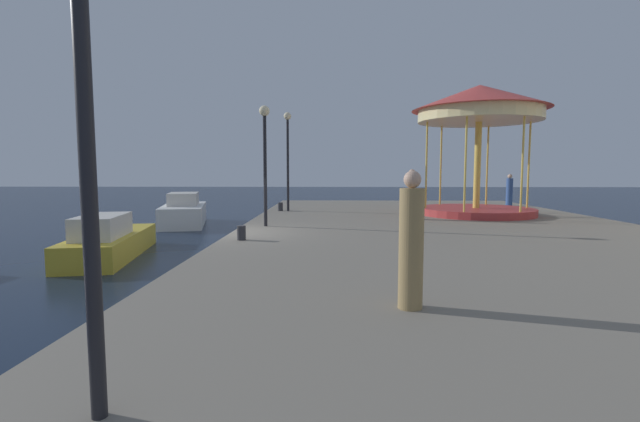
{
  "coord_description": "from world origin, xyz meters",
  "views": [
    {
      "loc": [
        3.09,
        -13.42,
        2.71
      ],
      "look_at": [
        2.66,
        4.13,
        1.08
      ],
      "focal_mm": 24.4,
      "sensor_mm": 36.0,
      "label": 1
    }
  ],
  "objects_px": {
    "carousel": "(479,118)",
    "lamp_post_far_end": "(288,144)",
    "motorboat_yellow": "(109,241)",
    "person_far_corner": "(411,244)",
    "bollard_north": "(280,207)",
    "bollard_south": "(241,233)",
    "motorboat_white": "(184,212)",
    "person_by_the_water": "(412,196)",
    "lamp_post_mid_promenade": "(265,144)",
    "person_near_carousel": "(509,191)",
    "lamp_post_near_edge": "(79,1)"
  },
  "relations": [
    {
      "from": "bollard_south",
      "to": "lamp_post_far_end",
      "type": "bearing_deg",
      "value": 87.25
    },
    {
      "from": "bollard_south",
      "to": "carousel",
      "type": "bearing_deg",
      "value": 39.17
    },
    {
      "from": "motorboat_white",
      "to": "bollard_north",
      "type": "height_order",
      "value": "motorboat_white"
    },
    {
      "from": "lamp_post_near_edge",
      "to": "person_by_the_water",
      "type": "relative_size",
      "value": 2.33
    },
    {
      "from": "bollard_north",
      "to": "bollard_south",
      "type": "bearing_deg",
      "value": -90.41
    },
    {
      "from": "carousel",
      "to": "lamp_post_near_edge",
      "type": "xyz_separation_m",
      "value": [
        -8.14,
        -15.85,
        -1.06
      ]
    },
    {
      "from": "motorboat_white",
      "to": "bollard_south",
      "type": "bearing_deg",
      "value": -63.1
    },
    {
      "from": "motorboat_white",
      "to": "lamp_post_mid_promenade",
      "type": "distance_m",
      "value": 8.88
    },
    {
      "from": "lamp_post_mid_promenade",
      "to": "person_near_carousel",
      "type": "distance_m",
      "value": 15.21
    },
    {
      "from": "motorboat_white",
      "to": "person_near_carousel",
      "type": "relative_size",
      "value": 3.02
    },
    {
      "from": "lamp_post_far_end",
      "to": "person_by_the_water",
      "type": "height_order",
      "value": "lamp_post_far_end"
    },
    {
      "from": "person_near_carousel",
      "to": "lamp_post_far_end",
      "type": "bearing_deg",
      "value": -164.65
    },
    {
      "from": "carousel",
      "to": "person_far_corner",
      "type": "relative_size",
      "value": 2.97
    },
    {
      "from": "lamp_post_far_end",
      "to": "person_far_corner",
      "type": "xyz_separation_m",
      "value": [
        3.15,
        -14.78,
        -2.25
      ]
    },
    {
      "from": "carousel",
      "to": "lamp_post_far_end",
      "type": "bearing_deg",
      "value": 168.53
    },
    {
      "from": "bollard_north",
      "to": "motorboat_white",
      "type": "bearing_deg",
      "value": 170.19
    },
    {
      "from": "motorboat_yellow",
      "to": "bollard_north",
      "type": "distance_m",
      "value": 8.67
    },
    {
      "from": "person_near_carousel",
      "to": "motorboat_yellow",
      "type": "bearing_deg",
      "value": -147.28
    },
    {
      "from": "bollard_south",
      "to": "lamp_post_near_edge",
      "type": "bearing_deg",
      "value": -85.58
    },
    {
      "from": "lamp_post_far_end",
      "to": "person_near_carousel",
      "type": "relative_size",
      "value": 2.69
    },
    {
      "from": "motorboat_yellow",
      "to": "motorboat_white",
      "type": "distance_m",
      "value": 8.26
    },
    {
      "from": "lamp_post_far_end",
      "to": "bollard_north",
      "type": "distance_m",
      "value": 2.98
    },
    {
      "from": "bollard_north",
      "to": "bollard_south",
      "type": "height_order",
      "value": "same"
    },
    {
      "from": "motorboat_yellow",
      "to": "lamp_post_near_edge",
      "type": "bearing_deg",
      "value": -63.06
    },
    {
      "from": "person_by_the_water",
      "to": "motorboat_white",
      "type": "bearing_deg",
      "value": 157.82
    },
    {
      "from": "motorboat_white",
      "to": "person_by_the_water",
      "type": "bearing_deg",
      "value": -22.18
    },
    {
      "from": "carousel",
      "to": "bollard_south",
      "type": "bearing_deg",
      "value": -140.83
    },
    {
      "from": "carousel",
      "to": "bollard_north",
      "type": "relative_size",
      "value": 14.23
    },
    {
      "from": "motorboat_white",
      "to": "bollard_north",
      "type": "bearing_deg",
      "value": -9.81
    },
    {
      "from": "bollard_north",
      "to": "person_near_carousel",
      "type": "height_order",
      "value": "person_near_carousel"
    },
    {
      "from": "lamp_post_near_edge",
      "to": "lamp_post_far_end",
      "type": "bearing_deg",
      "value": 90.79
    },
    {
      "from": "motorboat_yellow",
      "to": "bollard_north",
      "type": "relative_size",
      "value": 13.44
    },
    {
      "from": "lamp_post_far_end",
      "to": "bollard_south",
      "type": "distance_m",
      "value": 9.37
    },
    {
      "from": "motorboat_yellow",
      "to": "carousel",
      "type": "relative_size",
      "value": 0.94
    },
    {
      "from": "motorboat_yellow",
      "to": "person_far_corner",
      "type": "relative_size",
      "value": 2.81
    },
    {
      "from": "lamp_post_far_end",
      "to": "lamp_post_near_edge",
      "type": "bearing_deg",
      "value": -89.21
    },
    {
      "from": "bollard_north",
      "to": "person_near_carousel",
      "type": "distance_m",
      "value": 12.65
    },
    {
      "from": "carousel",
      "to": "person_near_carousel",
      "type": "bearing_deg",
      "value": 55.26
    },
    {
      "from": "person_by_the_water",
      "to": "bollard_south",
      "type": "bearing_deg",
      "value": -136.67
    },
    {
      "from": "motorboat_white",
      "to": "person_near_carousel",
      "type": "height_order",
      "value": "person_near_carousel"
    },
    {
      "from": "carousel",
      "to": "lamp_post_mid_promenade",
      "type": "height_order",
      "value": "carousel"
    },
    {
      "from": "motorboat_yellow",
      "to": "person_near_carousel",
      "type": "bearing_deg",
      "value": 32.72
    },
    {
      "from": "bollard_south",
      "to": "person_near_carousel",
      "type": "distance_m",
      "value": 17.25
    },
    {
      "from": "motorboat_yellow",
      "to": "carousel",
      "type": "height_order",
      "value": "carousel"
    },
    {
      "from": "motorboat_yellow",
      "to": "lamp_post_near_edge",
      "type": "xyz_separation_m",
      "value": [
        5.12,
        -10.07,
        3.4
      ]
    },
    {
      "from": "person_far_corner",
      "to": "person_by_the_water",
      "type": "distance_m",
      "value": 11.44
    },
    {
      "from": "carousel",
      "to": "bollard_south",
      "type": "height_order",
      "value": "carousel"
    },
    {
      "from": "lamp_post_mid_promenade",
      "to": "person_near_carousel",
      "type": "relative_size",
      "value": 2.37
    },
    {
      "from": "carousel",
      "to": "person_far_corner",
      "type": "bearing_deg",
      "value": -111.81
    },
    {
      "from": "motorboat_white",
      "to": "bollard_south",
      "type": "height_order",
      "value": "motorboat_white"
    }
  ]
}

